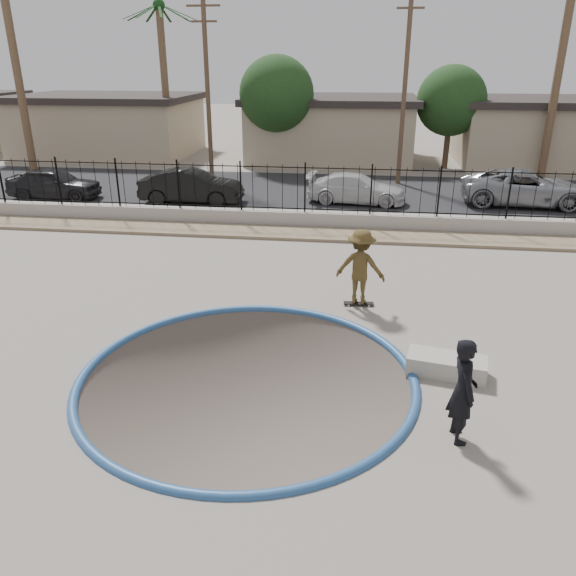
# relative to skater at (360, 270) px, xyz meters

# --- Properties ---
(ground) EXTENTS (120.00, 120.00, 2.20)m
(ground) POSITION_rel_skater_xyz_m (-2.22, 9.00, -2.10)
(ground) COLOR gray
(ground) RESTS_ON ground
(bowl_pit) EXTENTS (6.84, 6.84, 1.80)m
(bowl_pit) POSITION_rel_skater_xyz_m (-2.22, -4.00, -1.00)
(bowl_pit) COLOR #4A4139
(bowl_pit) RESTS_ON ground
(coping_ring) EXTENTS (7.04, 7.04, 0.20)m
(coping_ring) POSITION_rel_skater_xyz_m (-2.22, -4.00, -1.00)
(coping_ring) COLOR #285084
(coping_ring) RESTS_ON ground
(rock_strip) EXTENTS (42.00, 1.60, 0.11)m
(rock_strip) POSITION_rel_skater_xyz_m (-2.22, 6.20, -0.94)
(rock_strip) COLOR #967F62
(rock_strip) RESTS_ON ground
(retaining_wall) EXTENTS (42.00, 0.45, 0.60)m
(retaining_wall) POSITION_rel_skater_xyz_m (-2.22, 7.30, -0.70)
(retaining_wall) COLOR #9E958B
(retaining_wall) RESTS_ON ground
(fence) EXTENTS (40.00, 0.04, 1.80)m
(fence) POSITION_rel_skater_xyz_m (-2.22, 7.30, 0.50)
(fence) COLOR black
(fence) RESTS_ON retaining_wall
(street) EXTENTS (90.00, 8.00, 0.04)m
(street) POSITION_rel_skater_xyz_m (-2.22, 14.00, -0.98)
(street) COLOR black
(street) RESTS_ON ground
(house_west) EXTENTS (11.60, 8.60, 3.90)m
(house_west) POSITION_rel_skater_xyz_m (-17.22, 23.50, 0.98)
(house_west) COLOR tan
(house_west) RESTS_ON ground
(house_center) EXTENTS (10.60, 8.60, 3.90)m
(house_center) POSITION_rel_skater_xyz_m (-2.22, 23.50, 0.98)
(house_center) COLOR tan
(house_center) RESTS_ON ground
(house_east) EXTENTS (12.60, 8.60, 3.90)m
(house_east) POSITION_rel_skater_xyz_m (11.78, 23.50, 0.97)
(house_east) COLOR tan
(house_east) RESTS_ON ground
(palm_left) EXTENTS (2.30, 2.30, 11.30)m
(palm_left) POSITION_rel_skater_xyz_m (-19.22, 17.00, 6.96)
(palm_left) COLOR brown
(palm_left) RESTS_ON ground
(palm_mid) EXTENTS (2.30, 2.30, 9.30)m
(palm_mid) POSITION_rel_skater_xyz_m (-12.22, 21.00, 5.69)
(palm_mid) COLOR brown
(palm_mid) RESTS_ON ground
(palm_right) EXTENTS (2.30, 2.30, 10.30)m
(palm_right) POSITION_rel_skater_xyz_m (9.78, 19.00, 6.33)
(palm_right) COLOR brown
(palm_right) RESTS_ON ground
(utility_pole_left) EXTENTS (1.70, 0.24, 9.00)m
(utility_pole_left) POSITION_rel_skater_xyz_m (-8.22, 16.00, 3.70)
(utility_pole_left) COLOR #473323
(utility_pole_left) RESTS_ON ground
(utility_pole_mid) EXTENTS (1.70, 0.24, 9.50)m
(utility_pole_mid) POSITION_rel_skater_xyz_m (1.78, 16.00, 3.96)
(utility_pole_mid) COLOR #473323
(utility_pole_mid) RESTS_ON ground
(street_tree_left) EXTENTS (4.32, 4.32, 6.36)m
(street_tree_left) POSITION_rel_skater_xyz_m (-5.22, 20.00, 3.19)
(street_tree_left) COLOR #473323
(street_tree_left) RESTS_ON ground
(street_tree_mid) EXTENTS (3.96, 3.96, 5.83)m
(street_tree_mid) POSITION_rel_skater_xyz_m (4.78, 21.00, 2.84)
(street_tree_mid) COLOR #473323
(street_tree_mid) RESTS_ON ground
(skater) EXTENTS (1.40, 0.96, 2.00)m
(skater) POSITION_rel_skater_xyz_m (0.00, 0.00, 0.00)
(skater) COLOR brown
(skater) RESTS_ON ground
(skateboard) EXTENTS (0.81, 0.26, 0.07)m
(skateboard) POSITION_rel_skater_xyz_m (0.00, 0.00, -0.94)
(skateboard) COLOR black
(skateboard) RESTS_ON ground
(videographer) EXTENTS (0.55, 0.75, 1.91)m
(videographer) POSITION_rel_skater_xyz_m (1.78, -5.47, -0.04)
(videographer) COLOR black
(videographer) RESTS_ON ground
(concrete_ledge) EXTENTS (1.70, 0.99, 0.40)m
(concrete_ledge) POSITION_rel_skater_xyz_m (1.86, -3.30, -0.80)
(concrete_ledge) COLOR #A29E90
(concrete_ledge) RESTS_ON ground
(car_a) EXTENTS (4.23, 1.79, 1.43)m
(car_a) POSITION_rel_skater_xyz_m (-14.23, 10.40, -0.25)
(car_a) COLOR black
(car_a) RESTS_ON street
(car_b) EXTENTS (4.59, 1.68, 1.50)m
(car_b) POSITION_rel_skater_xyz_m (-7.66, 10.40, -0.21)
(car_b) COLOR black
(car_b) RESTS_ON street
(car_c) EXTENTS (4.58, 2.20, 1.29)m
(car_c) POSITION_rel_skater_xyz_m (-0.30, 11.42, -0.32)
(car_c) COLOR silver
(car_c) RESTS_ON street
(car_d) EXTENTS (5.68, 2.86, 1.54)m
(car_d) POSITION_rel_skater_xyz_m (7.13, 12.00, -0.19)
(car_d) COLOR gray
(car_d) RESTS_ON street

